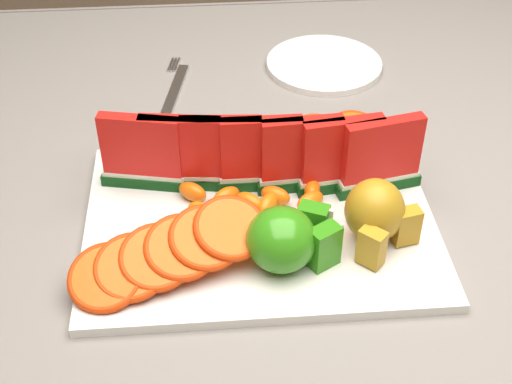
% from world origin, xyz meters
% --- Properties ---
extents(table, '(1.40, 0.90, 0.75)m').
position_xyz_m(table, '(0.00, 0.00, 0.65)').
color(table, '#443217').
rests_on(table, ground).
extents(tablecloth, '(1.53, 1.03, 0.20)m').
position_xyz_m(tablecloth, '(0.00, 0.00, 0.72)').
color(tablecloth, slate).
rests_on(tablecloth, table).
extents(platter, '(0.40, 0.30, 0.01)m').
position_xyz_m(platter, '(-0.06, -0.09, 0.76)').
color(platter, silver).
rests_on(platter, tablecloth).
extents(apple_cluster, '(0.11, 0.09, 0.07)m').
position_xyz_m(apple_cluster, '(-0.03, -0.16, 0.80)').
color(apple_cluster, '#26771A').
rests_on(apple_cluster, platter).
extents(pear_cluster, '(0.09, 0.10, 0.07)m').
position_xyz_m(pear_cluster, '(0.07, -0.14, 0.81)').
color(pear_cluster, '#A45E12').
rests_on(pear_cluster, platter).
extents(side_plate, '(0.21, 0.21, 0.01)m').
position_xyz_m(side_plate, '(0.08, 0.27, 0.76)').
color(side_plate, silver).
rests_on(side_plate, tablecloth).
extents(fork, '(0.05, 0.19, 0.00)m').
position_xyz_m(fork, '(-0.16, 0.21, 0.76)').
color(fork, silver).
rests_on(fork, tablecloth).
extents(watermelon_row, '(0.39, 0.07, 0.10)m').
position_xyz_m(watermelon_row, '(-0.05, -0.03, 0.82)').
color(watermelon_row, '#0E370B').
rests_on(watermelon_row, platter).
extents(orange_fan_front, '(0.23, 0.14, 0.06)m').
position_xyz_m(orange_fan_front, '(-0.16, -0.17, 0.80)').
color(orange_fan_front, '#D35100').
rests_on(orange_fan_front, platter).
extents(orange_fan_back, '(0.33, 0.10, 0.04)m').
position_xyz_m(orange_fan_back, '(-0.04, 0.03, 0.79)').
color(orange_fan_back, '#D35100').
rests_on(orange_fan_back, platter).
extents(tangerine_segments, '(0.18, 0.07, 0.02)m').
position_xyz_m(tangerine_segments, '(-0.06, -0.07, 0.78)').
color(tangerine_segments, orange).
rests_on(tangerine_segments, platter).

